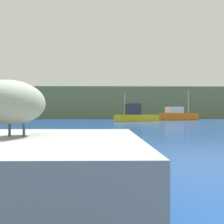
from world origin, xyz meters
TOP-DOWN VIEW (x-y plane):
  - hillside_backdrop at (0.00, 63.93)m, footprint 140.00×14.69m
  - pier_dock at (0.40, 0.41)m, footprint 3.05×2.93m
  - pelican at (0.40, 0.40)m, footprint 0.84×1.46m
  - fishing_boat_orange at (14.12, 39.42)m, footprint 7.18×4.20m
  - fishing_boat_yellow at (5.64, 32.74)m, footprint 7.00×4.12m

SIDE VIEW (x-z plane):
  - pier_dock at x=0.40m, z-range 0.00..0.83m
  - fishing_boat_orange at x=14.12m, z-range -1.84..3.70m
  - fishing_boat_yellow at x=5.64m, z-range -1.22..3.10m
  - pelican at x=0.40m, z-range 0.80..1.72m
  - hillside_backdrop at x=0.00m, z-range 0.00..8.22m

